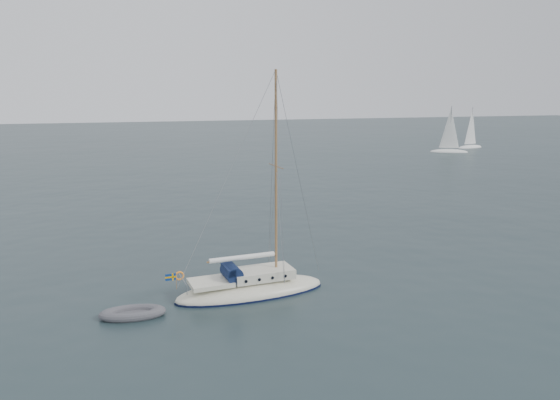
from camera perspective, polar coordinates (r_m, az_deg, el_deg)
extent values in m
plane|color=black|center=(27.81, 0.64, -10.52)|extent=(300.00, 300.00, 0.00)
ellipsoid|color=#EDE9CD|center=(28.72, -3.06, -9.51)|extent=(7.94, 2.47, 1.32)
cube|color=#ECE7CC|center=(28.53, -1.86, -7.70)|extent=(3.18, 1.68, 0.49)
cube|color=#EDE9CD|center=(28.11, -7.35, -8.40)|extent=(2.12, 1.68, 0.22)
cylinder|color=#0F1B3B|center=(28.14, -5.13, -7.50)|extent=(0.85, 1.46, 0.85)
cube|color=#0F1B3B|center=(28.05, -5.49, -7.19)|extent=(0.40, 1.46, 0.35)
cylinder|color=olive|center=(27.46, -0.32, 2.42)|extent=(0.13, 0.13, 10.59)
cylinder|color=olive|center=(27.38, -0.32, 3.51)|extent=(0.04, 1.94, 0.04)
cylinder|color=olive|center=(28.01, -3.99, -6.06)|extent=(3.71, 0.09, 0.09)
cylinder|color=white|center=(28.00, -3.99, -5.97)|extent=(3.45, 0.25, 0.25)
cylinder|color=gray|center=(27.84, -10.27, -7.87)|extent=(0.04, 1.94, 0.04)
torus|color=orange|center=(28.34, -10.46, -7.52)|extent=(0.48, 0.09, 0.48)
cylinder|color=olive|center=(27.85, -10.90, -8.08)|extent=(0.03, 0.03, 0.79)
cube|color=navy|center=(27.75, -11.47, -7.60)|extent=(0.53, 0.02, 0.34)
cube|color=#DB9C00|center=(27.75, -11.47, -7.60)|extent=(0.55, 0.03, 0.08)
cube|color=#DB9C00|center=(27.75, -11.27, -7.59)|extent=(0.08, 0.03, 0.35)
cylinder|color=black|center=(29.09, -4.47, -7.35)|extent=(0.16, 0.05, 0.16)
cylinder|color=black|center=(27.52, -3.79, -8.46)|extent=(0.16, 0.05, 0.16)
cylinder|color=black|center=(29.22, -3.10, -7.24)|extent=(0.16, 0.05, 0.16)
cylinder|color=black|center=(27.66, -2.35, -8.34)|extent=(0.16, 0.05, 0.16)
cylinder|color=black|center=(29.36, -1.74, -7.13)|extent=(0.16, 0.05, 0.16)
cylinder|color=black|center=(27.81, -0.91, -8.22)|extent=(0.16, 0.05, 0.16)
cylinder|color=black|center=(29.53, -0.40, -7.01)|extent=(0.16, 0.05, 0.16)
cylinder|color=black|center=(27.99, 0.50, -8.09)|extent=(0.16, 0.05, 0.16)
cube|color=#525257|center=(26.87, -15.15, -11.46)|extent=(1.86, 0.77, 0.11)
ellipsoid|color=white|center=(94.04, 17.23, 4.81)|extent=(6.01, 2.00, 1.00)
cylinder|color=gray|center=(93.69, 17.38, 7.21)|extent=(0.10, 0.10, 7.02)
cone|color=white|center=(93.66, 17.35, 7.21)|extent=(3.21, 3.21, 6.52)
ellipsoid|color=white|center=(102.27, 19.24, 5.19)|extent=(5.66, 1.89, 0.94)
cylinder|color=gray|center=(101.96, 19.38, 7.27)|extent=(0.09, 0.09, 6.60)
cone|color=white|center=(101.93, 19.36, 7.27)|extent=(3.02, 3.02, 6.13)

